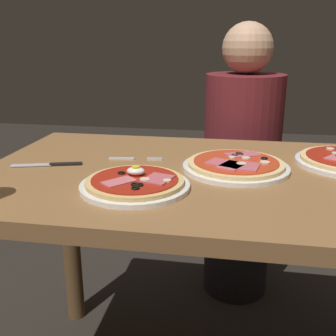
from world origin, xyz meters
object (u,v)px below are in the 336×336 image
at_px(pizza_across_left, 236,165).
at_px(knife, 52,164).
at_px(dining_table, 208,215).
at_px(pizza_foreground, 135,183).
at_px(fork, 131,159).
at_px(diner_person, 240,174).

xyz_separation_m(pizza_across_left, knife, (-0.51, -0.05, -0.01)).
distance_m(dining_table, pizza_foreground, 0.27).
relative_size(fork, diner_person, 0.13).
distance_m(pizza_foreground, pizza_across_left, 0.30).
height_order(pizza_across_left, fork, pizza_across_left).
height_order(dining_table, diner_person, diner_person).
relative_size(pizza_foreground, fork, 1.66).
bearing_deg(knife, pizza_foreground, -26.41).
distance_m(pizza_across_left, fork, 0.31).
bearing_deg(pizza_across_left, pizza_foreground, -141.61).
relative_size(dining_table, pizza_foreground, 4.72).
relative_size(pizza_foreground, diner_person, 0.22).
distance_m(fork, knife, 0.23).
bearing_deg(dining_table, pizza_across_left, 24.33).
bearing_deg(knife, diner_person, 50.96).
distance_m(fork, diner_person, 0.69).
bearing_deg(diner_person, dining_table, 81.78).
distance_m(pizza_across_left, diner_person, 0.65).
height_order(pizza_foreground, diner_person, diner_person).
xyz_separation_m(knife, diner_person, (0.54, 0.66, -0.22)).
height_order(pizza_across_left, knife, pizza_across_left).
height_order(pizza_foreground, knife, pizza_foreground).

